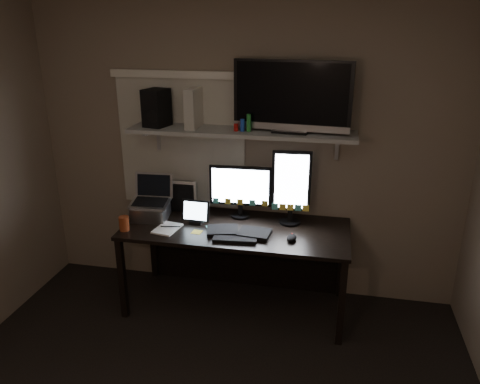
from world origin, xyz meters
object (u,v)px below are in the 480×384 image
(desk, at_px, (239,240))
(keyboard, at_px, (238,232))
(mouse, at_px, (292,238))
(game_console, at_px, (194,108))
(tv, at_px, (292,97))
(laptop, at_px, (150,199))
(speaker, at_px, (157,108))
(monitor_portrait, at_px, (291,187))
(tablet, at_px, (196,212))
(monitor_landscape, at_px, (240,191))
(cup, at_px, (124,223))

(desk, distance_m, keyboard, 0.31)
(mouse, distance_m, game_console, 1.28)
(tv, distance_m, game_console, 0.79)
(laptop, xyz_separation_m, game_console, (0.34, 0.20, 0.73))
(laptop, relative_size, game_console, 1.16)
(speaker, bearing_deg, keyboard, -9.17)
(monitor_portrait, xyz_separation_m, game_console, (-0.80, 0.05, 0.60))
(tablet, relative_size, speaker, 0.78)
(monitor_portrait, xyz_separation_m, mouse, (0.05, -0.32, -0.29))
(monitor_landscape, relative_size, monitor_portrait, 0.83)
(desk, relative_size, laptop, 4.98)
(tablet, bearing_deg, laptop, -178.81)
(cup, height_order, tv, tv)
(cup, distance_m, speaker, 0.96)
(mouse, xyz_separation_m, cup, (-1.31, -0.08, 0.04))
(desk, xyz_separation_m, tablet, (-0.33, -0.11, 0.28))
(game_console, bearing_deg, keyboard, -37.71)
(monitor_landscape, height_order, game_console, game_console)
(tv, distance_m, speaker, 1.09)
(speaker, bearing_deg, monitor_portrait, 12.70)
(mouse, height_order, speaker, speaker)
(desk, height_order, speaker, speaker)
(cup, relative_size, speaker, 0.39)
(cup, distance_m, tv, 1.63)
(tv, height_order, game_console, tv)
(laptop, xyz_separation_m, speaker, (0.04, 0.18, 0.72))
(mouse, bearing_deg, monitor_portrait, 103.40)
(speaker, bearing_deg, mouse, -2.57)
(cup, bearing_deg, mouse, 3.68)
(tablet, bearing_deg, speaker, 154.45)
(desk, xyz_separation_m, monitor_landscape, (-0.01, 0.10, 0.40))
(keyboard, xyz_separation_m, game_console, (-0.43, 0.34, 0.89))
(monitor_landscape, bearing_deg, desk, -87.82)
(keyboard, height_order, mouse, mouse)
(speaker, bearing_deg, laptop, -87.14)
(tablet, relative_size, tv, 0.26)
(tv, bearing_deg, speaker, -174.87)
(mouse, bearing_deg, speaker, 168.32)
(monitor_landscape, height_order, mouse, monitor_landscape)
(tv, bearing_deg, game_console, -176.44)
(monitor_landscape, bearing_deg, tablet, -150.29)
(tv, bearing_deg, mouse, -73.16)
(laptop, height_order, tv, tv)
(monitor_landscape, distance_m, tablet, 0.41)
(mouse, height_order, tv, tv)
(monitor_landscape, relative_size, mouse, 4.57)
(monitor_landscape, relative_size, tv, 0.58)
(cup, xyz_separation_m, tv, (1.24, 0.43, 0.96))
(game_console, bearing_deg, laptop, -148.88)
(tablet, xyz_separation_m, cup, (-0.52, -0.24, -0.04))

